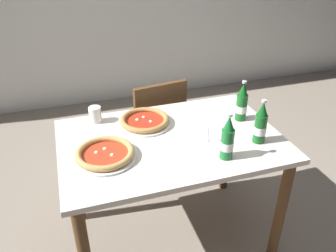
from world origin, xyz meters
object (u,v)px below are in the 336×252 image
at_px(beer_bottle_center, 227,140).
at_px(napkin_with_cutlery, 211,133).
at_px(chair_behind_table, 155,125).
at_px(pizza_marinara_far, 145,121).
at_px(beer_bottle_left, 242,104).
at_px(pizza_margherita_near, 105,154).
at_px(dining_table_main, 171,155).
at_px(paper_cup, 95,115).
at_px(beer_bottle_right, 261,125).

height_order(beer_bottle_center, napkin_with_cutlery, beer_bottle_center).
height_order(chair_behind_table, napkin_with_cutlery, chair_behind_table).
height_order(pizza_marinara_far, beer_bottle_left, beer_bottle_left).
distance_m(chair_behind_table, pizza_margherita_near, 0.86).
distance_m(dining_table_main, napkin_with_cutlery, 0.26).
height_order(dining_table_main, pizza_marinara_far, pizza_marinara_far).
bearing_deg(paper_cup, beer_bottle_right, -31.10).
bearing_deg(beer_bottle_left, paper_cup, 164.19).
distance_m(dining_table_main, beer_bottle_center, 0.39).
height_order(chair_behind_table, pizza_marinara_far, chair_behind_table).
distance_m(beer_bottle_center, beer_bottle_right, 0.24).
height_order(dining_table_main, chair_behind_table, chair_behind_table).
height_order(pizza_marinara_far, beer_bottle_center, beer_bottle_center).
relative_size(beer_bottle_left, beer_bottle_center, 1.00).
height_order(beer_bottle_left, beer_bottle_right, same).
bearing_deg(chair_behind_table, pizza_margherita_near, 48.78).
relative_size(pizza_margherita_near, beer_bottle_right, 1.30).
distance_m(chair_behind_table, beer_bottle_left, 0.76).
relative_size(beer_bottle_center, napkin_with_cutlery, 1.11).
relative_size(pizza_marinara_far, paper_cup, 3.27).
bearing_deg(pizza_margherita_near, paper_cup, 89.44).
height_order(chair_behind_table, beer_bottle_center, beer_bottle_center).
bearing_deg(chair_behind_table, beer_bottle_right, 106.67).
bearing_deg(chair_behind_table, napkin_with_cutlery, 95.58).
bearing_deg(dining_table_main, pizza_margherita_near, -169.13).
height_order(beer_bottle_right, napkin_with_cutlery, beer_bottle_right).
relative_size(chair_behind_table, napkin_with_cutlery, 3.82).
distance_m(beer_bottle_center, paper_cup, 0.80).
height_order(dining_table_main, napkin_with_cutlery, napkin_with_cutlery).
bearing_deg(chair_behind_table, beer_bottle_center, 90.47).
distance_m(pizza_margherita_near, pizza_marinara_far, 0.38).
bearing_deg(pizza_margherita_near, pizza_marinara_far, 44.40).
distance_m(dining_table_main, paper_cup, 0.51).
bearing_deg(beer_bottle_right, pizza_marinara_far, 145.45).
xyz_separation_m(dining_table_main, beer_bottle_right, (0.44, -0.17, 0.22)).
relative_size(pizza_margherita_near, pizza_marinara_far, 1.03).
relative_size(chair_behind_table, paper_cup, 8.95).
xyz_separation_m(dining_table_main, pizza_marinara_far, (-0.10, 0.20, 0.14)).
relative_size(beer_bottle_right, paper_cup, 2.60).
bearing_deg(napkin_with_cutlery, pizza_margherita_near, -174.79).
xyz_separation_m(pizza_marinara_far, paper_cup, (-0.27, 0.12, 0.03)).
bearing_deg(beer_bottle_center, pizza_marinara_far, 124.06).
relative_size(pizza_marinara_far, napkin_with_cutlery, 1.39).
bearing_deg(pizza_margherita_near, beer_bottle_left, 10.10).
height_order(dining_table_main, paper_cup, paper_cup).
xyz_separation_m(dining_table_main, pizza_margherita_near, (-0.37, -0.07, 0.13)).
bearing_deg(chair_behind_table, paper_cup, 26.08).
bearing_deg(napkin_with_cutlery, paper_cup, 151.12).
bearing_deg(dining_table_main, beer_bottle_center, -50.79).
relative_size(beer_bottle_left, napkin_with_cutlery, 1.11).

